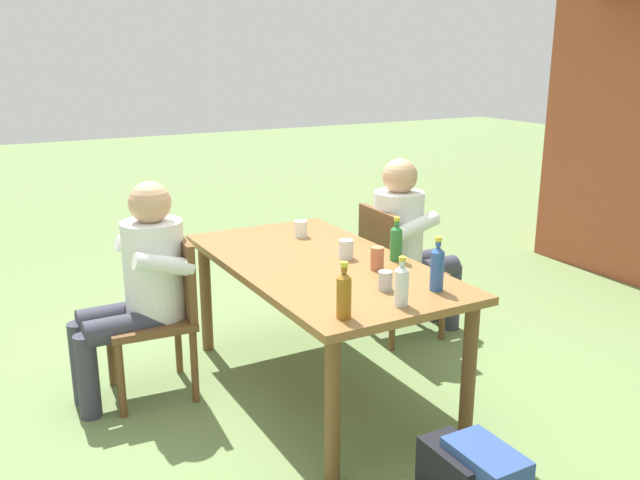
% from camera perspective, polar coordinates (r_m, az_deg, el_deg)
% --- Properties ---
extents(ground_plane, '(24.00, 24.00, 0.00)m').
position_cam_1_polar(ground_plane, '(3.87, 0.00, -12.31)').
color(ground_plane, '#6B844C').
extents(dining_table, '(1.73, 0.91, 0.74)m').
position_cam_1_polar(dining_table, '(3.61, 0.00, -3.14)').
color(dining_table, olive).
rests_on(dining_table, ground_plane).
extents(chair_far_left, '(0.46, 0.46, 0.87)m').
position_cam_1_polar(chair_far_left, '(4.37, 6.16, -2.15)').
color(chair_far_left, brown).
rests_on(chair_far_left, ground_plane).
extents(chair_near_left, '(0.47, 0.47, 0.87)m').
position_cam_1_polar(chair_near_left, '(3.74, -13.14, -5.59)').
color(chair_near_left, brown).
rests_on(chair_near_left, ground_plane).
extents(person_in_white_shirt, '(0.47, 0.62, 1.18)m').
position_cam_1_polar(person_in_white_shirt, '(4.38, 7.43, 0.13)').
color(person_in_white_shirt, white).
rests_on(person_in_white_shirt, ground_plane).
extents(person_in_plaid_shirt, '(0.47, 0.62, 1.18)m').
position_cam_1_polar(person_in_plaid_shirt, '(3.66, -14.96, -3.38)').
color(person_in_plaid_shirt, white).
rests_on(person_in_plaid_shirt, ground_plane).
extents(bottle_clear, '(0.06, 0.06, 0.22)m').
position_cam_1_polar(bottle_clear, '(2.97, 6.97, -3.76)').
color(bottle_clear, white).
rests_on(bottle_clear, dining_table).
extents(bottle_green, '(0.06, 0.06, 0.24)m').
position_cam_1_polar(bottle_green, '(3.61, 6.46, -0.15)').
color(bottle_green, '#287A38').
rests_on(bottle_green, dining_table).
extents(bottle_blue, '(0.06, 0.06, 0.26)m').
position_cam_1_polar(bottle_blue, '(3.18, 9.88, -2.30)').
color(bottle_blue, '#2D56A3').
rests_on(bottle_blue, dining_table).
extents(bottle_amber, '(0.06, 0.06, 0.25)m').
position_cam_1_polar(bottle_amber, '(2.81, 2.04, -4.59)').
color(bottle_amber, '#996019').
rests_on(bottle_amber, dining_table).
extents(cup_terracotta, '(0.07, 0.07, 0.12)m').
position_cam_1_polar(cup_terracotta, '(3.46, 4.86, -1.56)').
color(cup_terracotta, '#BC6B47').
rests_on(cup_terracotta, dining_table).
extents(cup_white, '(0.08, 0.08, 0.10)m').
position_cam_1_polar(cup_white, '(4.06, -1.64, 0.95)').
color(cup_white, white).
rests_on(cup_white, dining_table).
extents(cup_glass, '(0.08, 0.08, 0.10)m').
position_cam_1_polar(cup_glass, '(3.63, 2.21, -0.79)').
color(cup_glass, silver).
rests_on(cup_glass, dining_table).
extents(cup_steel, '(0.07, 0.07, 0.09)m').
position_cam_1_polar(cup_steel, '(3.17, 5.54, -3.44)').
color(cup_steel, '#B2B7BC').
rests_on(cup_steel, dining_table).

